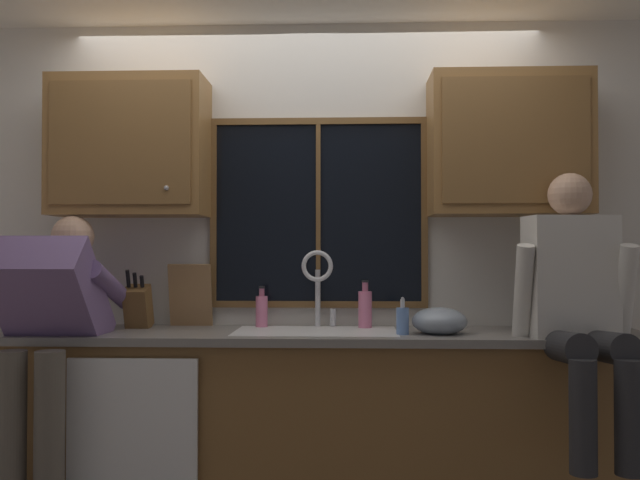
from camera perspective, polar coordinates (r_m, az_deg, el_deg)
name	(u,v)px	position (r m, az deg, el deg)	size (l,w,h in m)	color
back_wall	(306,259)	(3.84, -1.12, -1.55)	(5.72, 0.12, 2.55)	silver
window_glass	(318,213)	(3.77, -0.13, 2.23)	(1.10, 0.02, 0.95)	black
window_frame_top	(318,121)	(3.83, -0.14, 9.63)	(1.17, 0.02, 0.04)	brown
window_frame_bottom	(318,304)	(3.77, -0.14, -5.25)	(1.17, 0.02, 0.04)	brown
window_frame_left	(213,213)	(3.83, -8.66, 2.20)	(0.04, 0.02, 0.95)	brown
window_frame_right	(424,212)	(3.78, 8.48, 2.24)	(0.04, 0.02, 0.95)	brown
window_mullion_center	(318,213)	(3.76, -0.14, 2.25)	(0.02, 0.02, 0.95)	brown
lower_cabinet_run	(302,428)	(3.60, -1.47, -15.02)	(3.32, 0.58, 0.88)	brown
countertop	(302,335)	(3.49, -1.49, -7.76)	(3.38, 0.62, 0.04)	slate
dishwasher_front	(132,440)	(3.42, -15.02, -15.41)	(0.60, 0.02, 0.74)	white
upper_cabinet_left	(130,147)	(3.82, -15.18, 7.29)	(0.79, 0.36, 0.72)	olive
upper_cabinet_right	(508,145)	(3.74, 15.04, 7.48)	(0.79, 0.36, 0.72)	olive
sink	(316,351)	(3.51, -0.34, -9.01)	(0.80, 0.46, 0.21)	silver
faucet	(319,279)	(3.66, -0.09, -3.17)	(0.18, 0.09, 0.40)	silver
person_standing	(48,333)	(3.50, -21.21, -7.05)	(0.53, 0.72, 1.50)	#595147
person_sitting_on_counter	(578,298)	(3.37, 20.19, -4.46)	(0.54, 0.62, 1.26)	#262628
knife_block	(138,307)	(3.75, -14.56, -5.29)	(0.12, 0.18, 0.32)	brown
cutting_board	(190,295)	(3.79, -10.48, -4.44)	(0.23, 0.02, 0.33)	#997047
mixing_bowl	(439,321)	(3.44, 9.67, -6.52)	(0.27, 0.27, 0.13)	#8C99A8
soap_dispenser	(403,320)	(3.37, 6.72, -6.49)	(0.06, 0.07, 0.18)	#668CCC
bottle_green_glass	(262,310)	(3.70, -4.76, -5.71)	(0.06, 0.06, 0.21)	pink
bottle_tall_clear	(365,308)	(3.65, 3.69, -5.55)	(0.07, 0.07, 0.25)	pink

